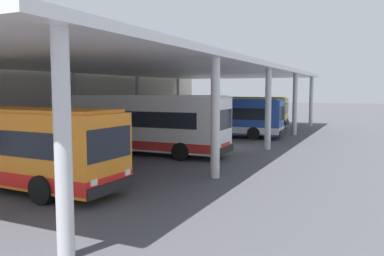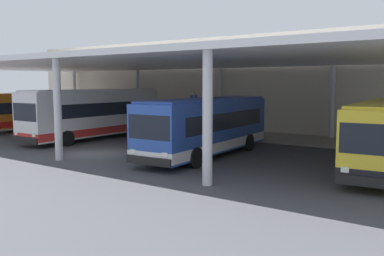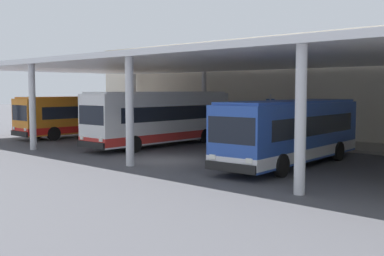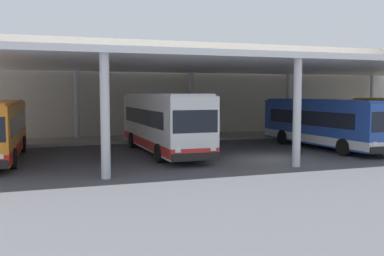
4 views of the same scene
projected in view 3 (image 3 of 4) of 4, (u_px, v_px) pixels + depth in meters
The scene contains 8 objects.
ground_plane at pixel (167, 160), 24.77m from camera, with size 200.00×200.00×0.00m, color #47474C.
platform_kerb at pixel (286, 141), 33.37m from camera, with size 42.00×4.50×0.18m, color gray.
station_building_facade at pixel (310, 86), 35.44m from camera, with size 48.00×1.60×7.91m, color beige.
canopy_shelter at pixel (232, 63), 28.37m from camera, with size 40.00×17.00×5.55m.
bus_nearest_bay at pixel (82, 116), 37.53m from camera, with size 2.96×10.60×3.17m.
bus_second_bay at pixel (161, 118), 31.09m from camera, with size 2.87×11.37×3.57m.
bus_middle_bay at pixel (291, 131), 23.10m from camera, with size 3.14×10.66×3.17m.
banner_sign at pixel (270, 114), 33.17m from camera, with size 0.70×0.12×3.20m.
Camera 3 is at (17.61, -17.16, 3.68)m, focal length 44.20 mm.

